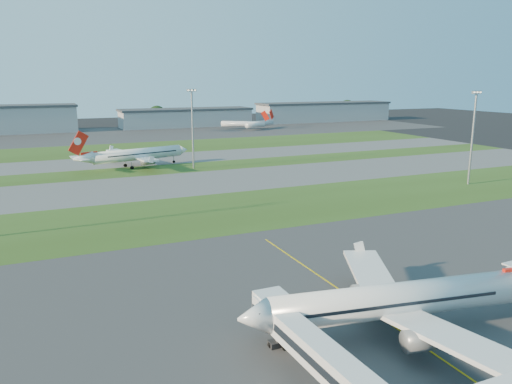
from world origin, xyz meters
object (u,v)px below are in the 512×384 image
airliner_taxiing (137,155)px  light_mast_east (473,132)px  mini_jet_far (244,124)px  light_mast_centre (192,123)px  jet_bridge (329,363)px  mini_jet_near (260,124)px  airliner_parked (402,300)px

airliner_taxiing → light_mast_east: size_ratio=1.46×
mini_jet_far → light_mast_centre: 133.71m
jet_bridge → mini_jet_near: (99.56, 235.42, -0.73)m
mini_jet_near → light_mast_centre: size_ratio=0.97×
mini_jet_near → light_mast_east: (-11.75, -168.18, 11.53)m
jet_bridge → airliner_parked: (14.28, 7.45, 0.21)m
light_mast_centre → light_mast_east: 84.29m
airliner_taxiing → mini_jet_near: (91.28, 102.27, -0.92)m
jet_bridge → airliner_parked: size_ratio=0.70×
jet_bridge → airliner_taxiing: size_ratio=0.72×
airliner_taxiing → light_mast_centre: (16.53, -9.91, 10.61)m
airliner_taxiing → light_mast_centre: light_mast_centre is taller
airliner_parked → light_mast_centre: size_ratio=1.49×
mini_jet_near → light_mast_centre: 135.30m
mini_jet_near → mini_jet_far: 9.65m
jet_bridge → airliner_taxiing: airliner_taxiing is taller
jet_bridge → airliner_parked: bearing=27.5°
jet_bridge → light_mast_centre: light_mast_centre is taller
airliner_taxiing → mini_jet_far: 134.16m
jet_bridge → mini_jet_near: 255.61m
light_mast_centre → light_mast_east: same height
light_mast_east → light_mast_centre: bearing=138.4°
mini_jet_far → light_mast_centre: light_mast_centre is taller
jet_bridge → mini_jet_far: bearing=69.2°
airliner_parked → light_mast_centre: (10.53, 115.79, 10.59)m
jet_bridge → light_mast_east: bearing=37.4°
mini_jet_far → mini_jet_near: bearing=6.9°
jet_bridge → light_mast_centre: bearing=78.6°
mini_jet_near → light_mast_east: 168.99m
airliner_taxiing → mini_jet_far: bearing=-142.2°
mini_jet_near → mini_jet_far: size_ratio=0.97×
light_mast_centre → light_mast_east: (63.00, -56.00, 0.00)m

